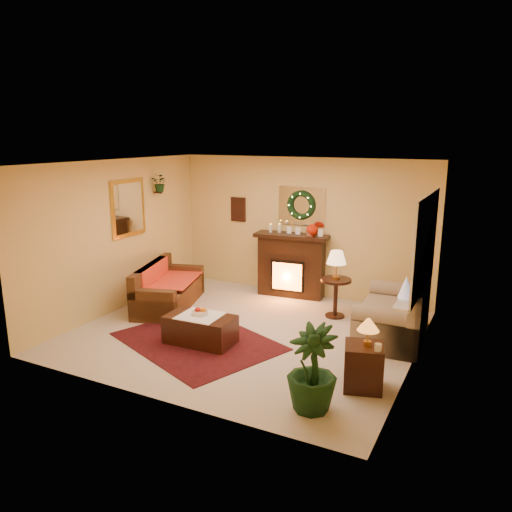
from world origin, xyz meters
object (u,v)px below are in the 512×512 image
at_px(loveseat, 393,311).
at_px(end_table_square, 363,367).
at_px(coffee_table, 200,330).
at_px(fireplace, 292,267).
at_px(side_table_round, 335,298).
at_px(sofa, 169,283).

height_order(loveseat, end_table_square, loveseat).
xyz_separation_m(end_table_square, coffee_table, (-2.49, 0.24, -0.06)).
height_order(fireplace, end_table_square, fireplace).
relative_size(loveseat, side_table_round, 2.41).
distance_m(loveseat, coffee_table, 2.89).
xyz_separation_m(loveseat, end_table_square, (0.02, -1.74, -0.15)).
bearing_deg(fireplace, end_table_square, -59.11).
bearing_deg(sofa, end_table_square, -36.42).
relative_size(sofa, side_table_round, 2.69).
distance_m(sofa, loveseat, 3.88).
bearing_deg(coffee_table, side_table_round, 51.72).
height_order(fireplace, loveseat, fireplace).
bearing_deg(coffee_table, fireplace, 81.24).
bearing_deg(sofa, coffee_table, -55.97).
relative_size(fireplace, loveseat, 0.77).
xyz_separation_m(fireplace, end_table_square, (2.18, -2.94, -0.28)).
bearing_deg(side_table_round, sofa, -163.54).
relative_size(sofa, coffee_table, 1.78).
bearing_deg(end_table_square, sofa, 160.62).
distance_m(sofa, end_table_square, 4.12).
height_order(sofa, end_table_square, sofa).
relative_size(fireplace, end_table_square, 2.22).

